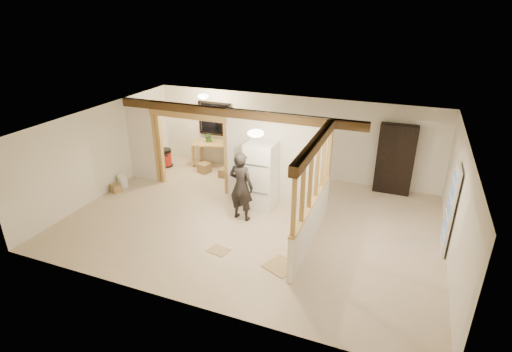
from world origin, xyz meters
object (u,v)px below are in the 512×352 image
at_px(work_table, 213,155).
at_px(bookshelf, 395,159).
at_px(refrigerator, 261,176).
at_px(shop_vac, 165,158).
at_px(woman, 241,186).

relative_size(work_table, bookshelf, 0.65).
relative_size(refrigerator, shop_vac, 2.97).
distance_m(woman, work_table, 3.69).
bearing_deg(shop_vac, work_table, 22.03).
bearing_deg(woman, work_table, -43.67).
distance_m(woman, shop_vac, 4.42).
xyz_separation_m(woman, shop_vac, (-3.75, 2.27, -0.59)).
relative_size(refrigerator, bookshelf, 0.91).
bearing_deg(refrigerator, work_table, 140.17).
relative_size(refrigerator, woman, 1.02).
height_order(refrigerator, bookshelf, bookshelf).
height_order(woman, bookshelf, bookshelf).
xyz_separation_m(shop_vac, bookshelf, (7.16, 0.74, 0.70)).
distance_m(refrigerator, work_table, 3.31).
bearing_deg(shop_vac, refrigerator, -20.59).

